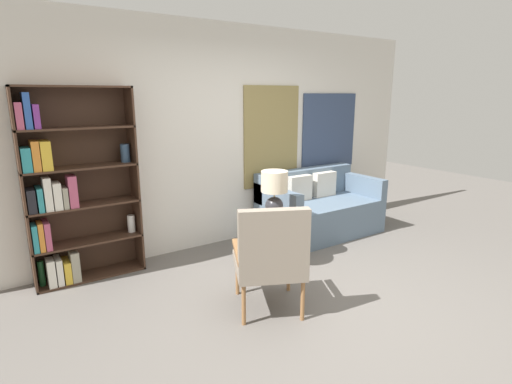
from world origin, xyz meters
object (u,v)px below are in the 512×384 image
at_px(armchair, 271,254).
at_px(side_table, 278,221).
at_px(bookshelf, 68,192).
at_px(table_lamp, 274,188).
at_px(couch, 318,209).

bearing_deg(armchair, side_table, 50.01).
relative_size(bookshelf, armchair, 1.98).
height_order(armchair, table_lamp, table_lamp).
xyz_separation_m(bookshelf, couch, (3.06, -0.29, -0.61)).
xyz_separation_m(armchair, side_table, (0.67, 0.80, -0.05)).
xyz_separation_m(bookshelf, table_lamp, (1.95, -0.78, -0.07)).
bearing_deg(armchair, couch, 37.43).
bearing_deg(bookshelf, table_lamp, -21.84).
bearing_deg(armchair, bookshelf, 127.83).
relative_size(armchair, couch, 0.61).
bearing_deg(couch, armchair, -142.57).
height_order(bookshelf, table_lamp, bookshelf).
height_order(bookshelf, couch, bookshelf).
height_order(side_table, table_lamp, table_lamp).
height_order(bookshelf, side_table, bookshelf).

